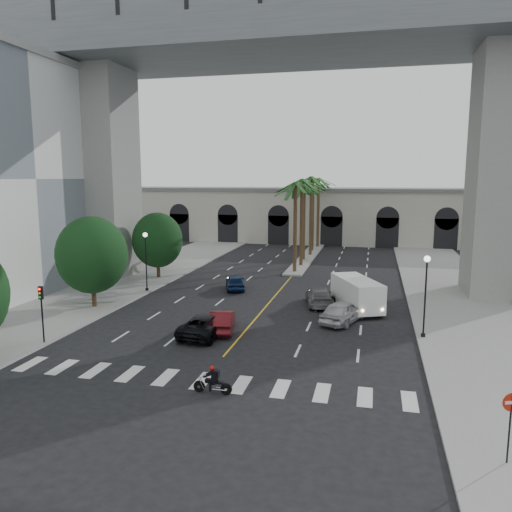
{
  "coord_description": "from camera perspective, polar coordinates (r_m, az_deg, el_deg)",
  "views": [
    {
      "loc": [
        8.13,
        -24.02,
        10.13
      ],
      "look_at": [
        0.98,
        6.0,
        5.26
      ],
      "focal_mm": 35.0,
      "sensor_mm": 36.0,
      "label": 1
    }
  ],
  "objects": [
    {
      "name": "car_e",
      "position": [
        45.53,
        -2.39,
        -2.99
      ],
      "size": [
        2.85,
        4.4,
        1.39
      ],
      "primitive_type": "imported",
      "rotation": [
        0.0,
        0.0,
        3.46
      ],
      "color": "#10244B",
      "rests_on": "ground"
    },
    {
      "name": "motorcycle_rider",
      "position": [
        24.35,
        -4.86,
        -14.05
      ],
      "size": [
        1.91,
        0.51,
        1.37
      ],
      "rotation": [
        0.0,
        0.0,
        -0.01
      ],
      "color": "black",
      "rests_on": "ground"
    },
    {
      "name": "lamp_post_left_far",
      "position": [
        45.07,
        -12.47,
        -0.06
      ],
      "size": [
        0.4,
        0.4,
        5.35
      ],
      "color": "black",
      "rests_on": "ground"
    },
    {
      "name": "palm_a",
      "position": [
        52.67,
        4.55,
        7.82
      ],
      "size": [
        3.2,
        3.2,
        10.3
      ],
      "color": "#47331E",
      "rests_on": "ground"
    },
    {
      "name": "pier_building",
      "position": [
        79.66,
        7.52,
        4.68
      ],
      "size": [
        71.0,
        10.5,
        8.5
      ],
      "color": "#B2B0A0",
      "rests_on": "ground"
    },
    {
      "name": "sidewalk_right",
      "position": [
        40.88,
        22.74,
        -5.98
      ],
      "size": [
        8.0,
        100.0,
        0.15
      ],
      "primitive_type": "cube",
      "color": "gray",
      "rests_on": "ground"
    },
    {
      "name": "car_c",
      "position": [
        32.68,
        -5.68,
        -7.84
      ],
      "size": [
        2.81,
        5.25,
        1.4
      ],
      "primitive_type": "imported",
      "rotation": [
        0.0,
        0.0,
        3.04
      ],
      "color": "black",
      "rests_on": "ground"
    },
    {
      "name": "bridge",
      "position": [
        47.02,
        7.86,
        19.16
      ],
      "size": [
        75.0,
        13.0,
        26.0
      ],
      "color": "gray",
      "rests_on": "ground"
    },
    {
      "name": "car_b",
      "position": [
        33.5,
        -3.91,
        -7.38
      ],
      "size": [
        2.38,
        4.53,
        1.42
      ],
      "primitive_type": "imported",
      "rotation": [
        0.0,
        0.0,
        3.35
      ],
      "color": "#511014",
      "rests_on": "ground"
    },
    {
      "name": "sidewalk_left",
      "position": [
        46.46,
        -16.89,
        -3.92
      ],
      "size": [
        8.0,
        100.0,
        0.15
      ],
      "primitive_type": "cube",
      "color": "gray",
      "rests_on": "ground"
    },
    {
      "name": "traffic_signal_far",
      "position": [
        32.97,
        -23.31,
        -5.14
      ],
      "size": [
        0.25,
        0.18,
        3.65
      ],
      "color": "black",
      "rests_on": "ground"
    },
    {
      "name": "palm_b",
      "position": [
        56.6,
        5.28,
        8.17
      ],
      "size": [
        3.2,
        3.2,
        10.6
      ],
      "color": "#47331E",
      "rests_on": "ground"
    },
    {
      "name": "do_not_enter_sign",
      "position": [
        20.26,
        27.11,
        -15.73
      ],
      "size": [
        0.65,
        0.25,
        2.75
      ],
      "rotation": [
        0.0,
        0.0,
        0.33
      ],
      "color": "black",
      "rests_on": "ground"
    },
    {
      "name": "car_d",
      "position": [
        40.3,
        7.25,
        -4.62
      ],
      "size": [
        2.93,
        5.2,
        1.42
      ],
      "primitive_type": "imported",
      "rotation": [
        0.0,
        0.0,
        3.34
      ],
      "color": "slate",
      "rests_on": "ground"
    },
    {
      "name": "ground",
      "position": [
        27.31,
        -5.05,
        -12.84
      ],
      "size": [
        140.0,
        140.0,
        0.0
      ],
      "primitive_type": "plane",
      "color": "black",
      "rests_on": "ground"
    },
    {
      "name": "palm_e",
      "position": [
        68.53,
        6.55,
        8.13
      ],
      "size": [
        3.2,
        3.2,
        10.4
      ],
      "color": "#47331E",
      "rests_on": "ground"
    },
    {
      "name": "palm_c",
      "position": [
        60.61,
        5.53,
        7.78
      ],
      "size": [
        3.2,
        3.2,
        10.1
      ],
      "color": "#47331E",
      "rests_on": "ground"
    },
    {
      "name": "cargo_van",
      "position": [
        38.99,
        11.47,
        -4.19
      ],
      "size": [
        4.36,
        6.16,
        2.47
      ],
      "rotation": [
        0.0,
        0.0,
        0.43
      ],
      "color": "white",
      "rests_on": "ground"
    },
    {
      "name": "palm_d",
      "position": [
        64.52,
        6.35,
        8.49
      ],
      "size": [
        3.2,
        3.2,
        10.9
      ],
      "color": "#47331E",
      "rests_on": "ground"
    },
    {
      "name": "lamp_post_right",
      "position": [
        32.93,
        18.81,
        -3.63
      ],
      "size": [
        0.4,
        0.4,
        5.35
      ],
      "color": "black",
      "rests_on": "ground"
    },
    {
      "name": "car_a",
      "position": [
        35.8,
        9.9,
        -6.28
      ],
      "size": [
        3.39,
        5.05,
        1.6
      ],
      "primitive_type": "imported",
      "rotation": [
        0.0,
        0.0,
        2.79
      ],
      "color": "#B6B6BB",
      "rests_on": "ground"
    },
    {
      "name": "street_tree_mid",
      "position": [
        40.48,
        -18.25,
        0.11
      ],
      "size": [
        5.44,
        5.44,
        7.21
      ],
      "color": "#382616",
      "rests_on": "ground"
    },
    {
      "name": "palm_f",
      "position": [
        72.46,
        7.18,
        8.38
      ],
      "size": [
        3.2,
        3.2,
        10.7
      ],
      "color": "#47331E",
      "rests_on": "ground"
    },
    {
      "name": "median",
      "position": [
        63.35,
        5.84,
        -0.18
      ],
      "size": [
        2.0,
        24.0,
        0.2
      ],
      "primitive_type": "cube",
      "color": "gray",
      "rests_on": "ground"
    },
    {
      "name": "street_tree_far",
      "position": [
        51.02,
        -11.19,
        1.79
      ],
      "size": [
        5.04,
        5.04,
        6.68
      ],
      "color": "#382616",
      "rests_on": "ground"
    }
  ]
}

